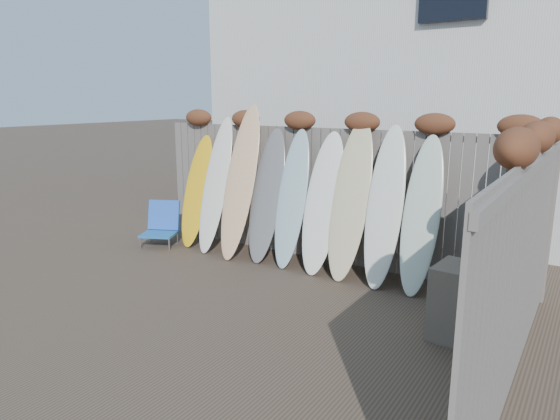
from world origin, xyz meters
The scene contains 16 objects.
ground centered at (0.00, 0.00, 0.00)m, with size 80.00×80.00×0.00m, color #493A2D.
back_fence centered at (0.06, 2.39, 1.18)m, with size 6.05×0.28×2.24m.
right_fence centered at (2.99, 0.25, 1.14)m, with size 0.28×4.40×2.24m.
house centered at (0.50, 6.50, 3.20)m, with size 8.50×5.50×6.33m.
beach_chair centered at (-2.69, 1.66, 0.33)m, with size 0.73×0.75×0.72m.
wooden_crate centered at (2.48, 0.86, 0.39)m, with size 0.66×0.55×0.77m, color #463F34.
lattice_panel centered at (2.81, 1.31, 0.97)m, with size 0.05×1.29×1.93m, color #4A332C.
surfboard_0 centered at (-2.15, 1.98, 0.92)m, with size 0.52×0.07×1.90m, color yellow.
surfboard_1 centered at (-1.70, 1.93, 1.07)m, with size 0.47×0.07×2.23m, color white.
surfboard_2 centered at (-1.18, 1.90, 1.17)m, with size 0.53×0.07×2.44m, color #E0B665.
surfboard_3 centered at (-0.73, 1.96, 0.99)m, with size 0.52×0.07×2.07m, color slate.
surfboard_4 centered at (-0.29, 1.97, 1.00)m, with size 0.46×0.07×2.07m, color #95B4BC.
surfboard_5 centered at (0.23, 1.95, 0.99)m, with size 0.55×0.07×2.06m, color white.
surfboard_6 centered at (0.64, 1.97, 1.07)m, with size 0.54×0.07×2.24m, color beige.
surfboard_7 centered at (1.14, 1.95, 1.05)m, with size 0.48×0.07×2.18m, color silver.
surfboard_8 centered at (1.63, 1.95, 0.99)m, with size 0.47×0.07×2.07m, color beige.
Camera 1 is at (3.44, -4.12, 2.42)m, focal length 32.00 mm.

